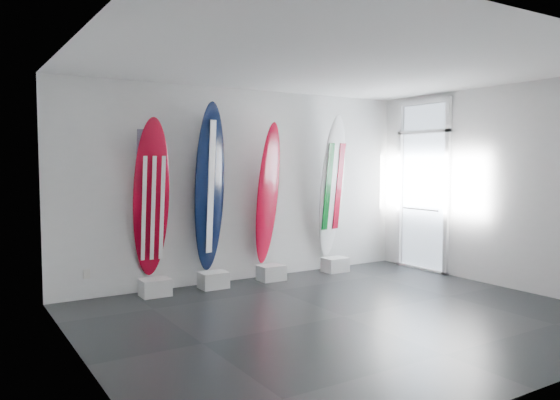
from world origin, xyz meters
TOP-DOWN VIEW (x-y plane):
  - floor at (0.00, 0.00)m, footprint 6.00×6.00m
  - ceiling at (0.00, 0.00)m, footprint 6.00×6.00m
  - wall_back at (0.00, 2.50)m, footprint 6.00×0.00m
  - wall_front at (0.00, -2.50)m, footprint 6.00×0.00m
  - wall_left at (-3.00, 0.00)m, footprint 0.00×5.00m
  - wall_right at (3.00, 0.00)m, footprint 0.00×5.00m
  - display_block_usa at (-1.60, 2.18)m, footprint 0.40×0.30m
  - surfboard_usa at (-1.60, 2.28)m, footprint 0.54×0.48m
  - display_block_navy at (-0.71, 2.18)m, footprint 0.40×0.30m
  - surfboard_navy at (-0.71, 2.28)m, footprint 0.61×0.39m
  - display_block_swiss at (0.29, 2.18)m, footprint 0.40×0.30m
  - surfboard_swiss at (0.29, 2.28)m, footprint 0.60×0.50m
  - display_block_italy at (1.56, 2.18)m, footprint 0.40×0.30m
  - surfboard_italy at (1.56, 2.28)m, footprint 0.59×0.44m
  - wall_outlet at (-2.45, 2.48)m, footprint 0.09×0.02m
  - glass_door at (2.97, 1.55)m, footprint 0.12×1.16m
  - balcony at (4.30, 1.55)m, footprint 2.80×2.20m

SIDE VIEW (x-z plane):
  - floor at x=0.00m, z-range 0.00..0.00m
  - display_block_usa at x=-1.60m, z-range 0.00..0.24m
  - display_block_navy at x=-0.71m, z-range 0.00..0.24m
  - display_block_swiss at x=0.29m, z-range 0.00..0.24m
  - display_block_italy at x=1.56m, z-range 0.00..0.24m
  - wall_outlet at x=-2.45m, z-range 0.28..0.41m
  - balcony at x=4.30m, z-range -0.10..1.10m
  - surfboard_usa at x=-1.60m, z-range 0.23..2.48m
  - surfboard_swiss at x=0.29m, z-range 0.24..2.49m
  - glass_door at x=2.97m, z-range 0.00..2.85m
  - surfboard_italy at x=1.56m, z-range 0.24..2.65m
  - surfboard_navy at x=-0.71m, z-range 0.24..2.75m
  - wall_back at x=0.00m, z-range -1.50..4.50m
  - wall_front at x=0.00m, z-range -1.50..4.50m
  - wall_left at x=-3.00m, z-range -1.00..4.00m
  - wall_right at x=3.00m, z-range -1.00..4.00m
  - ceiling at x=0.00m, z-range 3.00..3.00m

